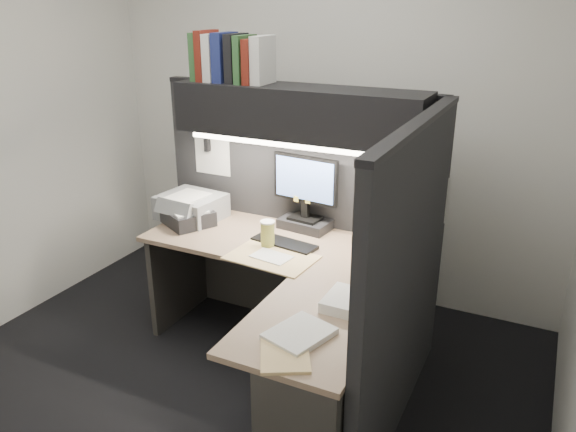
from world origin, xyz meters
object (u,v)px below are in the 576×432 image
Objects in this scene: telephone at (377,238)px; printer at (191,207)px; overhead_shelf at (298,112)px; coffee_cup at (268,235)px; desk at (288,340)px; monitor at (305,200)px; notebook_stack at (187,216)px; keyboard at (284,243)px.

printer reaches higher than telephone.
coffee_cup is (-0.06, -0.29, -0.69)m from overhead_shelf.
overhead_shelf is (-0.30, 0.75, 1.06)m from desk.
monitor is at bearing -163.53° from telephone.
notebook_stack is (-1.02, 0.56, 0.34)m from desk.
desk is at bearing -26.42° from printer.
notebook_stack reaches higher than telephone.
coffee_cup is at bearing -130.29° from telephone.
keyboard is at bearing -2.56° from notebook_stack.
monitor is 0.80m from notebook_stack.
overhead_shelf is 1.03m from printer.
coffee_cup is 0.47× the size of notebook_stack.
monitor is 0.52m from telephone.
printer is at bearing 108.65° from notebook_stack.
desk is at bearing -51.76° from coffee_cup.
telephone is at bearing 10.18° from notebook_stack.
coffee_cup is at bearing -10.53° from printer.
monitor is 0.39m from coffee_cup.
desk is 1.10× the size of overhead_shelf.
overhead_shelf reaches higher than printer.
overhead_shelf is 0.58m from monitor.
overhead_shelf is 3.18× the size of monitor.
telephone reaches higher than desk.
desk is at bearing -64.80° from monitor.
desk is at bearing -53.25° from keyboard.
notebook_stack is at bearing 171.38° from coffee_cup.
overhead_shelf reaches higher than monitor.
monitor reaches higher than notebook_stack.
desk is 10.95× the size of coffee_cup.
notebook_stack is (-0.66, 0.10, -0.03)m from coffee_cup.
monitor is at bearing 97.38° from keyboard.
printer is 0.11m from notebook_stack.
printer is at bearing 148.01° from desk.
monitor is at bearing 77.03° from coffee_cup.
keyboard is 1.27× the size of notebook_stack.
monitor is 3.14× the size of coffee_cup.
overhead_shelf reaches higher than desk.
coffee_cup is at bearing -130.84° from keyboard.
telephone reaches higher than keyboard.
notebook_stack is (-0.74, 0.03, 0.04)m from keyboard.
keyboard is 0.57m from telephone.
printer reaches higher than keyboard.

